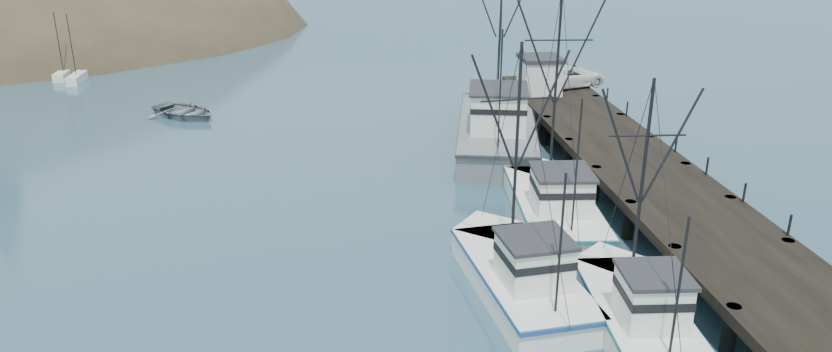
{
  "coord_description": "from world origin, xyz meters",
  "views": [
    {
      "loc": [
        -2.94,
        -21.32,
        16.23
      ],
      "look_at": [
        1.09,
        14.37,
        2.5
      ],
      "focal_mm": 32.0,
      "sensor_mm": 36.0,
      "label": 1
    }
  ],
  "objects_px": {
    "work_vessel": "(497,127)",
    "pickup_truck": "(570,76)",
    "pier_shed": "(540,74)",
    "motorboat": "(185,117)",
    "pier": "(641,170)",
    "trawler_far": "(553,203)",
    "trawler_near": "(636,311)",
    "trawler_mid": "(519,274)"
  },
  "relations": [
    {
      "from": "pier",
      "to": "trawler_mid",
      "type": "height_order",
      "value": "trawler_mid"
    },
    {
      "from": "work_vessel",
      "to": "pier_shed",
      "type": "distance_m",
      "value": 7.84
    },
    {
      "from": "trawler_near",
      "to": "trawler_mid",
      "type": "relative_size",
      "value": 0.92
    },
    {
      "from": "trawler_near",
      "to": "motorboat",
      "type": "relative_size",
      "value": 1.76
    },
    {
      "from": "work_vessel",
      "to": "pier_shed",
      "type": "xyz_separation_m",
      "value": [
        4.55,
        6.0,
        2.19
      ]
    },
    {
      "from": "work_vessel",
      "to": "trawler_far",
      "type": "bearing_deg",
      "value": -88.47
    },
    {
      "from": "pier_shed",
      "to": "trawler_far",
      "type": "bearing_deg",
      "value": -102.85
    },
    {
      "from": "trawler_near",
      "to": "motorboat",
      "type": "bearing_deg",
      "value": 125.16
    },
    {
      "from": "trawler_mid",
      "to": "trawler_near",
      "type": "bearing_deg",
      "value": -42.76
    },
    {
      "from": "pickup_truck",
      "to": "trawler_mid",
      "type": "bearing_deg",
      "value": 140.88
    },
    {
      "from": "pier",
      "to": "work_vessel",
      "type": "relative_size",
      "value": 2.57
    },
    {
      "from": "trawler_mid",
      "to": "trawler_far",
      "type": "xyz_separation_m",
      "value": [
        3.66,
        7.42,
        0.0
      ]
    },
    {
      "from": "pickup_truck",
      "to": "motorboat",
      "type": "height_order",
      "value": "pickup_truck"
    },
    {
      "from": "trawler_near",
      "to": "pier_shed",
      "type": "distance_m",
      "value": 29.83
    },
    {
      "from": "pier",
      "to": "trawler_far",
      "type": "bearing_deg",
      "value": -159.4
    },
    {
      "from": "trawler_mid",
      "to": "trawler_far",
      "type": "distance_m",
      "value": 8.27
    },
    {
      "from": "trawler_near",
      "to": "trawler_mid",
      "type": "height_order",
      "value": "trawler_mid"
    },
    {
      "from": "pickup_truck",
      "to": "motorboat",
      "type": "relative_size",
      "value": 1.0
    },
    {
      "from": "motorboat",
      "to": "trawler_mid",
      "type": "bearing_deg",
      "value": -107.65
    },
    {
      "from": "trawler_mid",
      "to": "pickup_truck",
      "type": "relative_size",
      "value": 1.91
    },
    {
      "from": "pier_shed",
      "to": "pier",
      "type": "bearing_deg",
      "value": -84.96
    },
    {
      "from": "work_vessel",
      "to": "pickup_truck",
      "type": "distance_m",
      "value": 10.8
    },
    {
      "from": "trawler_near",
      "to": "pickup_truck",
      "type": "relative_size",
      "value": 1.76
    },
    {
      "from": "motorboat",
      "to": "pier",
      "type": "bearing_deg",
      "value": -85.58
    },
    {
      "from": "trawler_far",
      "to": "motorboat",
      "type": "relative_size",
      "value": 2.11
    },
    {
      "from": "trawler_near",
      "to": "pier_shed",
      "type": "bearing_deg",
      "value": 82.2
    },
    {
      "from": "trawler_far",
      "to": "pickup_truck",
      "type": "xyz_separation_m",
      "value": [
        7.11,
        20.13,
        2.0
      ]
    },
    {
      "from": "work_vessel",
      "to": "pickup_truck",
      "type": "bearing_deg",
      "value": 45.82
    },
    {
      "from": "pier",
      "to": "pickup_truck",
      "type": "distance_m",
      "value": 18.09
    },
    {
      "from": "motorboat",
      "to": "pickup_truck",
      "type": "bearing_deg",
      "value": -54.2
    },
    {
      "from": "trawler_mid",
      "to": "pickup_truck",
      "type": "bearing_deg",
      "value": 68.63
    },
    {
      "from": "work_vessel",
      "to": "motorboat",
      "type": "relative_size",
      "value": 2.93
    },
    {
      "from": "work_vessel",
      "to": "pier_shed",
      "type": "height_order",
      "value": "work_vessel"
    },
    {
      "from": "pier",
      "to": "trawler_mid",
      "type": "bearing_deg",
      "value": -134.32
    },
    {
      "from": "trawler_near",
      "to": "work_vessel",
      "type": "relative_size",
      "value": 0.6
    },
    {
      "from": "trawler_near",
      "to": "trawler_far",
      "type": "relative_size",
      "value": 0.84
    },
    {
      "from": "trawler_near",
      "to": "motorboat",
      "type": "height_order",
      "value": "trawler_near"
    },
    {
      "from": "pickup_truck",
      "to": "pier",
      "type": "bearing_deg",
      "value": 157.62
    },
    {
      "from": "pickup_truck",
      "to": "work_vessel",
      "type": "bearing_deg",
      "value": 118.07
    },
    {
      "from": "pier",
      "to": "trawler_far",
      "type": "height_order",
      "value": "trawler_far"
    },
    {
      "from": "pickup_truck",
      "to": "trawler_far",
      "type": "bearing_deg",
      "value": 142.79
    },
    {
      "from": "pier",
      "to": "motorboat",
      "type": "bearing_deg",
      "value": 145.44
    }
  ]
}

